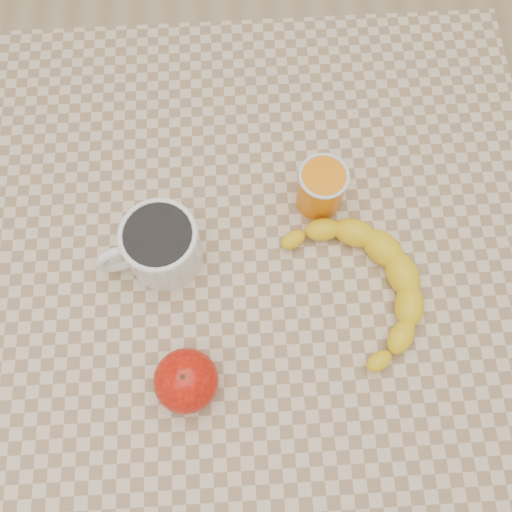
{
  "coord_description": "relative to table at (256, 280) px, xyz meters",
  "views": [
    {
      "loc": [
        -0.01,
        -0.25,
        1.47
      ],
      "look_at": [
        0.0,
        0.0,
        0.77
      ],
      "focal_mm": 40.0,
      "sensor_mm": 36.0,
      "label": 1
    }
  ],
  "objects": [
    {
      "name": "banana",
      "position": [
        0.13,
        -0.05,
        0.11
      ],
      "size": [
        0.33,
        0.36,
        0.04
      ],
      "primitive_type": null,
      "rotation": [
        0.0,
        0.0,
        0.34
      ],
      "color": "yellow",
      "rests_on": "table"
    },
    {
      "name": "table",
      "position": [
        0.0,
        0.0,
        0.0
      ],
      "size": [
        0.8,
        0.8,
        0.75
      ],
      "color": "#C6AD8C",
      "rests_on": "ground"
    },
    {
      "name": "coffee_mug",
      "position": [
        -0.12,
        0.01,
        0.13
      ],
      "size": [
        0.15,
        0.12,
        0.08
      ],
      "color": "white",
      "rests_on": "table"
    },
    {
      "name": "orange_juice_glass",
      "position": [
        0.09,
        0.08,
        0.13
      ],
      "size": [
        0.07,
        0.07,
        0.08
      ],
      "color": "orange",
      "rests_on": "table"
    },
    {
      "name": "ground",
      "position": [
        0.0,
        0.0,
        -0.66
      ],
      "size": [
        3.0,
        3.0,
        0.0
      ],
      "primitive_type": "plane",
      "color": "tan",
      "rests_on": "ground"
    },
    {
      "name": "apple",
      "position": [
        -0.09,
        -0.16,
        0.12
      ],
      "size": [
        0.1,
        0.1,
        0.07
      ],
      "color": "#890704",
      "rests_on": "table"
    }
  ]
}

